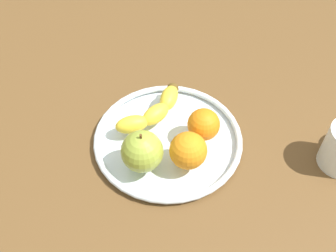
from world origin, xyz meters
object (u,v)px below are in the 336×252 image
fruit_bowl (168,139)px  orange_front_right (188,151)px  orange_front_left (204,124)px  apple (144,152)px  banana (154,111)px

fruit_bowl → orange_front_right: orange_front_right is taller
orange_front_left → orange_front_right: orange_front_right is taller
fruit_bowl → orange_front_left: (4.07, -5.34, 3.99)cm
apple → orange_front_right: (5.03, -6.01, -0.38)cm
orange_front_right → banana: bearing=64.9°
fruit_bowl → banana: bearing=64.3°
banana → orange_front_right: size_ratio=2.59×
apple → orange_front_left: size_ratio=1.35×
fruit_bowl → banana: banana is taller
fruit_bowl → apple: apple is taller
fruit_bowl → apple: 9.25cm
banana → fruit_bowl: bearing=-105.5°
orange_front_left → fruit_bowl: bearing=127.3°
banana → orange_front_left: orange_front_left is taller
fruit_bowl → apple: bearing=-177.3°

